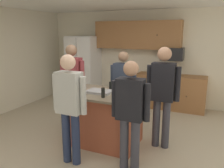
{
  "coord_description": "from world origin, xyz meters",
  "views": [
    {
      "loc": [
        1.56,
        -3.52,
        2.0
      ],
      "look_at": [
        -0.13,
        0.29,
        1.05
      ],
      "focal_mm": 36.49,
      "sensor_mm": 36.0,
      "label": 1
    }
  ],
  "objects_px": {
    "person_host_foreground": "(130,109)",
    "person_guest_right": "(123,85)",
    "person_elder_center": "(163,91)",
    "kitchen_island": "(105,118)",
    "refrigerator": "(84,68)",
    "glass_stout_tall": "(111,85)",
    "tumbler_amber": "(103,93)",
    "serving_tray": "(100,92)",
    "microwave_over_range": "(172,54)",
    "person_guest_left": "(70,103)",
    "mug_ceramic_white": "(125,92)",
    "person_guest_by_door": "(72,81)",
    "glass_pilsner": "(79,87)"
  },
  "relations": [
    {
      "from": "person_host_foreground",
      "to": "person_guest_right",
      "type": "relative_size",
      "value": 1.0
    },
    {
      "from": "person_elder_center",
      "to": "kitchen_island",
      "type": "bearing_deg",
      "value": 0.0
    },
    {
      "from": "refrigerator",
      "to": "kitchen_island",
      "type": "xyz_separation_m",
      "value": [
        1.87,
        -2.4,
        -0.46
      ]
    },
    {
      "from": "person_elder_center",
      "to": "glass_stout_tall",
      "type": "bearing_deg",
      "value": -18.24
    },
    {
      "from": "glass_stout_tall",
      "to": "tumbler_amber",
      "type": "height_order",
      "value": "tumbler_amber"
    },
    {
      "from": "person_guest_right",
      "to": "serving_tray",
      "type": "relative_size",
      "value": 3.68
    },
    {
      "from": "kitchen_island",
      "to": "person_guest_right",
      "type": "height_order",
      "value": "person_guest_right"
    },
    {
      "from": "refrigerator",
      "to": "kitchen_island",
      "type": "bearing_deg",
      "value": -52.01
    },
    {
      "from": "microwave_over_range",
      "to": "glass_stout_tall",
      "type": "relative_size",
      "value": 4.26
    },
    {
      "from": "kitchen_island",
      "to": "person_guest_left",
      "type": "relative_size",
      "value": 0.78
    },
    {
      "from": "kitchen_island",
      "to": "mug_ceramic_white",
      "type": "distance_m",
      "value": 0.64
    },
    {
      "from": "person_elder_center",
      "to": "serving_tray",
      "type": "height_order",
      "value": "person_elder_center"
    },
    {
      "from": "person_guest_left",
      "to": "tumbler_amber",
      "type": "relative_size",
      "value": 10.49
    },
    {
      "from": "microwave_over_range",
      "to": "mug_ceramic_white",
      "type": "bearing_deg",
      "value": -98.18
    },
    {
      "from": "person_guest_left",
      "to": "serving_tray",
      "type": "xyz_separation_m",
      "value": [
        0.11,
        0.77,
        -0.01
      ]
    },
    {
      "from": "person_guest_left",
      "to": "kitchen_island",
      "type": "bearing_deg",
      "value": -0.0
    },
    {
      "from": "microwave_over_range",
      "to": "glass_stout_tall",
      "type": "bearing_deg",
      "value": -109.04
    },
    {
      "from": "person_guest_by_door",
      "to": "mug_ceramic_white",
      "type": "xyz_separation_m",
      "value": [
        1.28,
        -0.34,
        -0.02
      ]
    },
    {
      "from": "person_guest_left",
      "to": "tumbler_amber",
      "type": "height_order",
      "value": "person_guest_left"
    },
    {
      "from": "refrigerator",
      "to": "glass_pilsner",
      "type": "xyz_separation_m",
      "value": [
        1.39,
        -2.48,
        0.09
      ]
    },
    {
      "from": "glass_stout_tall",
      "to": "person_guest_by_door",
      "type": "bearing_deg",
      "value": 177.49
    },
    {
      "from": "refrigerator",
      "to": "person_guest_left",
      "type": "height_order",
      "value": "refrigerator"
    },
    {
      "from": "kitchen_island",
      "to": "microwave_over_range",
      "type": "bearing_deg",
      "value": 73.83
    },
    {
      "from": "tumbler_amber",
      "to": "kitchen_island",
      "type": "bearing_deg",
      "value": 109.04
    },
    {
      "from": "refrigerator",
      "to": "person_guest_by_door",
      "type": "height_order",
      "value": "refrigerator"
    },
    {
      "from": "tumbler_amber",
      "to": "person_host_foreground",
      "type": "bearing_deg",
      "value": -29.4
    },
    {
      "from": "glass_pilsner",
      "to": "mug_ceramic_white",
      "type": "bearing_deg",
      "value": 6.51
    },
    {
      "from": "person_host_foreground",
      "to": "glass_pilsner",
      "type": "height_order",
      "value": "person_host_foreground"
    },
    {
      "from": "person_guest_left",
      "to": "mug_ceramic_white",
      "type": "bearing_deg",
      "value": -20.88
    },
    {
      "from": "kitchen_island",
      "to": "glass_stout_tall",
      "type": "distance_m",
      "value": 0.62
    },
    {
      "from": "person_guest_by_door",
      "to": "mug_ceramic_white",
      "type": "bearing_deg",
      "value": 6.17
    },
    {
      "from": "glass_stout_tall",
      "to": "glass_pilsner",
      "type": "bearing_deg",
      "value": -138.31
    },
    {
      "from": "person_guest_by_door",
      "to": "glass_pilsner",
      "type": "bearing_deg",
      "value": -24.04
    },
    {
      "from": "serving_tray",
      "to": "person_guest_left",
      "type": "bearing_deg",
      "value": -97.77
    },
    {
      "from": "person_guest_right",
      "to": "glass_stout_tall",
      "type": "height_order",
      "value": "person_guest_right"
    },
    {
      "from": "person_guest_left",
      "to": "person_guest_right",
      "type": "bearing_deg",
      "value": 6.08
    },
    {
      "from": "person_elder_center",
      "to": "person_guest_left",
      "type": "height_order",
      "value": "person_elder_center"
    },
    {
      "from": "kitchen_island",
      "to": "glass_stout_tall",
      "type": "xyz_separation_m",
      "value": [
        -0.03,
        0.31,
        0.54
      ]
    },
    {
      "from": "person_guest_left",
      "to": "serving_tray",
      "type": "distance_m",
      "value": 0.78
    },
    {
      "from": "mug_ceramic_white",
      "to": "serving_tray",
      "type": "relative_size",
      "value": 0.27
    },
    {
      "from": "person_elder_center",
      "to": "person_guest_by_door",
      "type": "height_order",
      "value": "person_elder_center"
    },
    {
      "from": "refrigerator",
      "to": "person_guest_by_door",
      "type": "relative_size",
      "value": 1.07
    },
    {
      "from": "person_elder_center",
      "to": "person_guest_left",
      "type": "bearing_deg",
      "value": 27.67
    },
    {
      "from": "person_guest_by_door",
      "to": "person_guest_right",
      "type": "xyz_separation_m",
      "value": [
        0.94,
        0.48,
        -0.09
      ]
    },
    {
      "from": "microwave_over_range",
      "to": "glass_stout_tall",
      "type": "xyz_separation_m",
      "value": [
        -0.76,
        -2.2,
        -0.43
      ]
    },
    {
      "from": "tumbler_amber",
      "to": "person_guest_left",
      "type": "bearing_deg",
      "value": -118.76
    },
    {
      "from": "person_elder_center",
      "to": "person_guest_by_door",
      "type": "distance_m",
      "value": 1.88
    },
    {
      "from": "refrigerator",
      "to": "tumbler_amber",
      "type": "distance_m",
      "value": 3.32
    },
    {
      "from": "microwave_over_range",
      "to": "tumbler_amber",
      "type": "xyz_separation_m",
      "value": [
        -0.63,
        -2.79,
        -0.42
      ]
    },
    {
      "from": "microwave_over_range",
      "to": "person_elder_center",
      "type": "distance_m",
      "value": 2.31
    }
  ]
}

